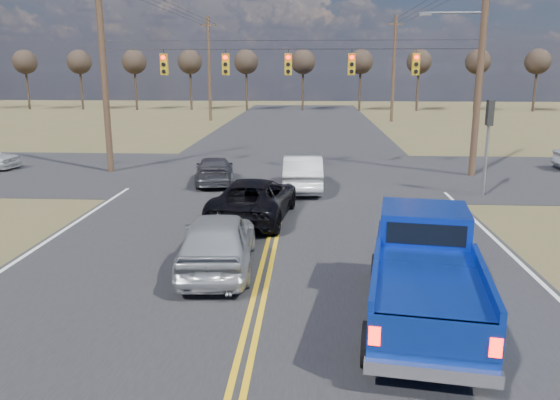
# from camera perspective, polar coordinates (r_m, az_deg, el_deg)

# --- Properties ---
(ground) EXTENTS (160.00, 160.00, 0.00)m
(ground) POSITION_cam_1_polar(r_m,az_deg,el_deg) (10.19, -3.79, -16.59)
(ground) COLOR brown
(ground) RESTS_ON ground
(road_main) EXTENTS (14.00, 120.00, 0.02)m
(road_main) POSITION_cam_1_polar(r_m,az_deg,el_deg) (19.45, -0.20, -1.65)
(road_main) COLOR #28282B
(road_main) RESTS_ON ground
(road_cross) EXTENTS (120.00, 12.00, 0.02)m
(road_cross) POSITION_cam_1_polar(r_m,az_deg,el_deg) (27.24, 0.83, 2.77)
(road_cross) COLOR #28282B
(road_cross) RESTS_ON ground
(signal_gantry) EXTENTS (19.60, 4.83, 10.00)m
(signal_gantry) POSITION_cam_1_polar(r_m,az_deg,el_deg) (26.53, 1.96, 13.48)
(signal_gantry) COLOR #473323
(signal_gantry) RESTS_ON ground
(utility_poles) EXTENTS (19.60, 58.32, 10.00)m
(utility_poles) POSITION_cam_1_polar(r_m,az_deg,el_deg) (25.76, 0.77, 13.85)
(utility_poles) COLOR #473323
(utility_poles) RESTS_ON ground
(treeline) EXTENTS (87.00, 117.80, 7.40)m
(treeline) POSITION_cam_1_polar(r_m,az_deg,el_deg) (35.72, 1.51, 14.54)
(treeline) COLOR #33261C
(treeline) RESTS_ON ground
(pickup_truck) EXTENTS (2.91, 5.87, 2.11)m
(pickup_truck) POSITION_cam_1_polar(r_m,az_deg,el_deg) (11.61, 14.89, -7.52)
(pickup_truck) COLOR black
(pickup_truck) RESTS_ON ground
(silver_suv) EXTENTS (2.14, 4.68, 1.56)m
(silver_suv) POSITION_cam_1_polar(r_m,az_deg,el_deg) (14.23, -6.53, -4.24)
(silver_suv) COLOR #9B9EA2
(silver_suv) RESTS_ON ground
(black_suv) EXTENTS (2.95, 5.42, 1.44)m
(black_suv) POSITION_cam_1_polar(r_m,az_deg,el_deg) (18.91, -2.71, 0.14)
(black_suv) COLOR black
(black_suv) RESTS_ON ground
(white_car_queue) EXTENTS (1.71, 4.66, 1.53)m
(white_car_queue) POSITION_cam_1_polar(r_m,az_deg,el_deg) (23.48, 2.40, 2.90)
(white_car_queue) COLOR silver
(white_car_queue) RESTS_ON ground
(dgrey_car_queue) EXTENTS (2.30, 4.37, 1.21)m
(dgrey_car_queue) POSITION_cam_1_polar(r_m,az_deg,el_deg) (24.98, -6.86, 3.10)
(dgrey_car_queue) COLOR #3A3A40
(dgrey_car_queue) RESTS_ON ground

